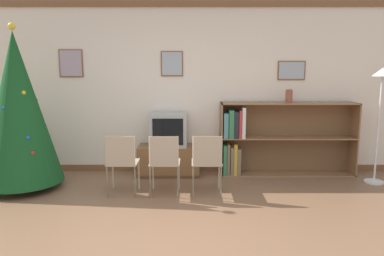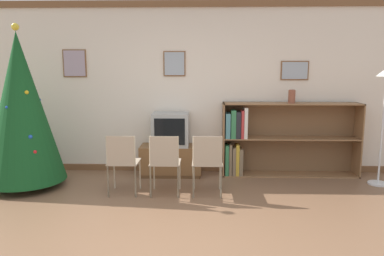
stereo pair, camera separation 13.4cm
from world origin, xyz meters
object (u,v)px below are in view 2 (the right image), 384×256
at_px(folding_chair_right, 207,161).
at_px(bookshelf, 267,139).
at_px(tv_console, 171,160).
at_px(vase, 292,96).
at_px(folding_chair_center, 165,161).
at_px(folding_chair_left, 123,161).
at_px(television, 171,129).
at_px(christmas_tree, 21,108).

bearing_deg(folding_chair_right, bookshelf, 47.30).
xyz_separation_m(tv_console, vase, (1.85, 0.01, 1.01)).
bearing_deg(folding_chair_center, tv_console, 90.00).
relative_size(tv_console, folding_chair_center, 1.16).
xyz_separation_m(folding_chair_left, vase, (2.41, 0.96, 0.77)).
relative_size(tv_console, folding_chair_left, 1.16).
relative_size(television, folding_chair_left, 0.68).
relative_size(folding_chair_left, bookshelf, 0.39).
bearing_deg(television, vase, 0.34).
xyz_separation_m(christmas_tree, vase, (3.86, 0.65, 0.12)).
distance_m(christmas_tree, folding_chair_right, 2.67).
relative_size(television, bookshelf, 0.27).
distance_m(television, folding_chair_right, 1.13).
distance_m(folding_chair_left, folding_chair_right, 1.12).
xyz_separation_m(television, folding_chair_right, (0.56, -0.95, -0.26)).
xyz_separation_m(folding_chair_left, folding_chair_center, (0.56, 0.00, 0.00)).
relative_size(christmas_tree, television, 4.05).
xyz_separation_m(tv_console, folding_chair_right, (0.56, -0.96, 0.23)).
distance_m(christmas_tree, bookshelf, 3.63).
xyz_separation_m(folding_chair_center, bookshelf, (1.50, 1.02, 0.09)).
height_order(christmas_tree, vase, christmas_tree).
height_order(christmas_tree, tv_console, christmas_tree).
height_order(folding_chair_center, folding_chair_right, same).
relative_size(folding_chair_center, vase, 3.97).
relative_size(folding_chair_center, folding_chair_right, 1.00).
bearing_deg(television, folding_chair_right, -59.66).
xyz_separation_m(christmas_tree, folding_chair_center, (2.01, -0.31, -0.66)).
distance_m(folding_chair_left, folding_chair_center, 0.56).
height_order(christmas_tree, folding_chair_center, christmas_tree).
relative_size(folding_chair_right, bookshelf, 0.39).
height_order(christmas_tree, folding_chair_right, christmas_tree).
relative_size(folding_chair_left, vase, 3.97).
bearing_deg(folding_chair_right, tv_console, 120.27).
bearing_deg(vase, folding_chair_left, -158.16).
distance_m(tv_console, bookshelf, 1.54).
bearing_deg(bookshelf, vase, -9.89).
bearing_deg(vase, christmas_tree, -170.43).
relative_size(christmas_tree, tv_console, 2.38).
bearing_deg(tv_console, folding_chair_center, -90.00).
relative_size(christmas_tree, folding_chair_left, 2.77).
bearing_deg(vase, television, -179.66).
bearing_deg(christmas_tree, folding_chair_center, -8.84).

